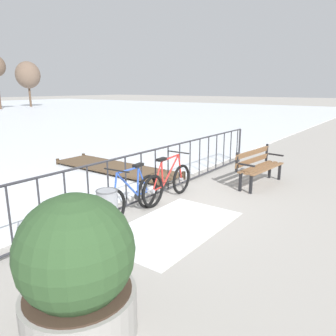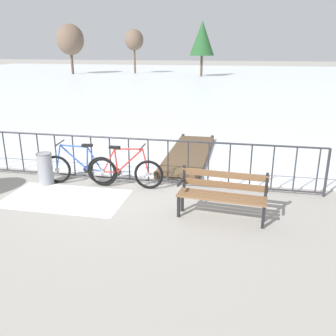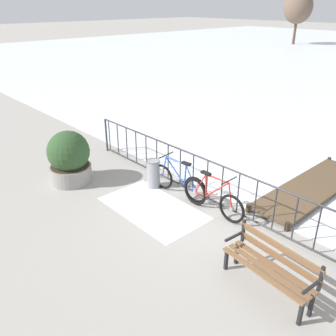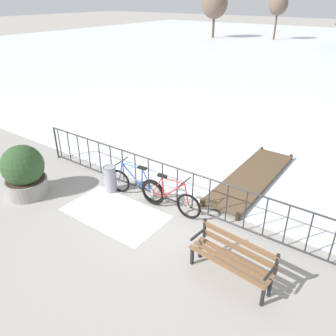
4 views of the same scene
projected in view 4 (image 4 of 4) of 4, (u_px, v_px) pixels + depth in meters
The scene contains 11 objects.
ground_plane at pixel (170, 202), 8.67m from camera, with size 160.00×160.00×0.00m, color #9E9991.
snow_patch at pixel (115, 213), 8.22m from camera, with size 2.52×1.43×0.01m, color white.
railing_fence at pixel (170, 183), 8.41m from camera, with size 9.06×0.06×1.07m.
bicycle_near_railing at pixel (136, 185), 8.72m from camera, with size 1.71×0.52×0.97m.
bicycle_second at pixel (170, 198), 8.14m from camera, with size 1.71×0.52×0.97m.
park_bench at pixel (233, 255), 6.15m from camera, with size 1.64×0.63×0.89m.
planter_with_shrub at pixel (24, 172), 8.71m from camera, with size 1.09×1.09×1.40m.
trash_bin at pixel (110, 179), 8.98m from camera, with size 0.35×0.35×0.73m.
wooden_dock at pixel (252, 177), 9.59m from camera, with size 1.10×4.07×0.20m.
tree_east_mid at pixel (278, 4), 37.58m from camera, with size 2.14×2.14×4.97m.
tree_far_east at pixel (215, 4), 39.37m from camera, with size 3.05×3.05×5.49m.
Camera 4 is at (4.21, -5.93, 4.79)m, focal length 35.67 mm.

